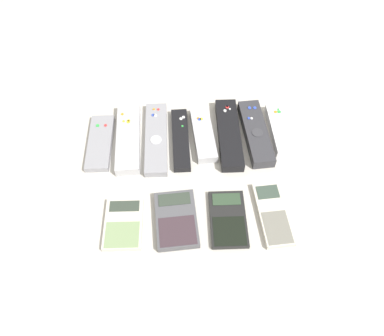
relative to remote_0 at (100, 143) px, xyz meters
The scene contains 13 objects.
ground_plane 0.26m from the remote_0, 30.76° to the right, with size 3.00×3.00×0.00m, color beige.
remote_0 is the anchor object (origin of this frame).
remote_1 0.07m from the remote_0, ahead, with size 0.06×0.21×0.03m.
remote_2 0.14m from the remote_0, ahead, with size 0.06×0.22×0.02m.
remote_3 0.20m from the remote_0, ahead, with size 0.04×0.19×0.02m.
remote_4 0.26m from the remote_0, ahead, with size 0.06×0.17×0.02m.
remote_5 0.32m from the remote_0, ahead, with size 0.06×0.22×0.03m.
remote_6 0.39m from the remote_0, ahead, with size 0.06×0.20×0.03m.
remote_7 0.45m from the remote_0, ahead, with size 0.04×0.16×0.02m.
calculator_0 0.23m from the remote_0, 74.21° to the right, with size 0.09×0.12×0.01m.
calculator_1 0.29m from the remote_0, 51.81° to the right, with size 0.09×0.14×0.02m.
calculator_2 0.37m from the remote_0, 38.55° to the right, with size 0.08×0.14×0.01m.
calculator_3 0.45m from the remote_0, 30.34° to the right, with size 0.07×0.15×0.02m.
Camera 1 is at (-0.04, -0.46, 0.73)m, focal length 35.00 mm.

